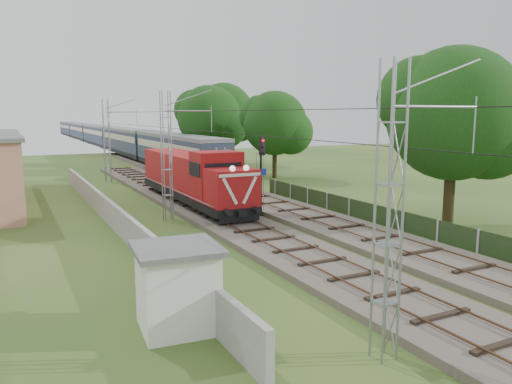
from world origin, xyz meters
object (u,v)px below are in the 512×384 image
signal_post (262,162)px  relay_hut (177,287)px  coach_rake (100,134)px  locomotive (193,177)px

signal_post → relay_hut: (-10.21, -14.11, -2.23)m
signal_post → coach_rake: bearing=88.3°
locomotive → coach_rake: locomotive is taller
locomotive → coach_rake: (5.00, 67.96, 0.50)m
signal_post → relay_hut: bearing=-125.9°
locomotive → signal_post: size_ratio=3.15×
locomotive → signal_post: signal_post is taller
locomotive → relay_hut: 20.76m
coach_rake → relay_hut: (-12.40, -87.34, -1.33)m
signal_post → relay_hut: signal_post is taller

